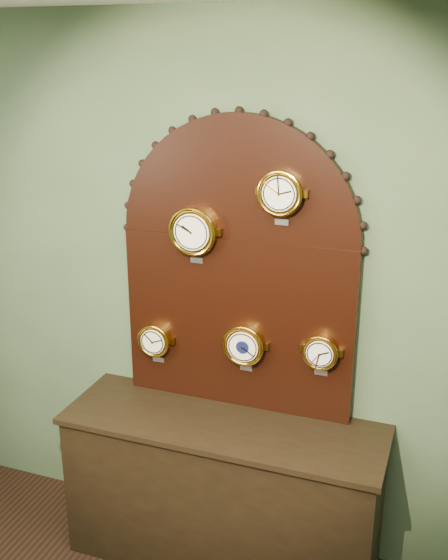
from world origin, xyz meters
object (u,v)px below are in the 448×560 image
at_px(hygrometer, 155,340).
at_px(arabic_clock, 281,193).
at_px(roman_clock, 194,231).
at_px(barometer, 244,345).
at_px(shop_counter, 223,494).
at_px(tide_clock, 321,352).
at_px(display_board, 238,259).

bearing_deg(hygrometer, arabic_clock, -0.08).
relative_size(roman_clock, barometer, 1.11).
xyz_separation_m(shop_counter, arabic_clock, (0.23, 0.15, 1.58)).
height_order(hygrometer, tide_clock, tide_clock).
height_order(arabic_clock, hygrometer, arabic_clock).
bearing_deg(barometer, display_board, 132.39).
bearing_deg(roman_clock, arabic_clock, 0.10).
xyz_separation_m(display_board, hygrometer, (-0.44, -0.07, -0.48)).
relative_size(display_board, roman_clock, 5.16).
bearing_deg(hygrometer, tide_clock, 0.01).
distance_m(hygrometer, tide_clock, 0.89).
xyz_separation_m(display_board, arabic_clock, (0.23, -0.07, 0.36)).
xyz_separation_m(arabic_clock, tide_clock, (0.22, 0.00, -0.76)).
height_order(display_board, arabic_clock, display_board).
height_order(display_board, hygrometer, display_board).
height_order(hygrometer, barometer, barometer).
relative_size(shop_counter, arabic_clock, 6.00).
xyz_separation_m(arabic_clock, hygrometer, (-0.66, 0.00, -0.83)).
height_order(display_board, tide_clock, display_board).
height_order(shop_counter, roman_clock, roman_clock).
relative_size(shop_counter, roman_clock, 5.40).
relative_size(hygrometer, barometer, 0.88).
relative_size(shop_counter, hygrometer, 6.85).
distance_m(arabic_clock, barometer, 0.80).
bearing_deg(shop_counter, tide_clock, 19.06).
bearing_deg(shop_counter, barometer, 68.44).
relative_size(shop_counter, barometer, 6.00).
height_order(display_board, roman_clock, display_board).
distance_m(roman_clock, arabic_clock, 0.48).
bearing_deg(shop_counter, arabic_clock, 34.20).
height_order(roman_clock, barometer, roman_clock).
bearing_deg(arabic_clock, roman_clock, -179.90).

